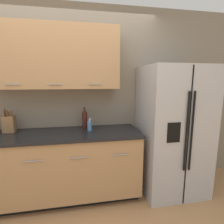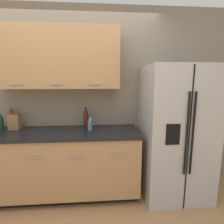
{
  "view_description": "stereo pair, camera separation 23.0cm",
  "coord_description": "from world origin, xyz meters",
  "px_view_note": "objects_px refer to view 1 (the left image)",
  "views": [
    {
      "loc": [
        0.15,
        -1.51,
        1.56
      ],
      "look_at": [
        0.56,
        0.72,
        1.16
      ],
      "focal_mm": 28.0,
      "sensor_mm": 36.0,
      "label": 1
    },
    {
      "loc": [
        0.38,
        -1.54,
        1.56
      ],
      "look_at": [
        0.56,
        0.72,
        1.16
      ],
      "focal_mm": 28.0,
      "sensor_mm": 36.0,
      "label": 2
    }
  ],
  "objects_px": {
    "knife_block": "(9,124)",
    "soap_dispenser": "(90,126)",
    "wine_bottle": "(85,119)",
    "refrigerator": "(172,130)"
  },
  "relations": [
    {
      "from": "refrigerator",
      "to": "wine_bottle",
      "type": "bearing_deg",
      "value": 169.04
    },
    {
      "from": "refrigerator",
      "to": "knife_block",
      "type": "height_order",
      "value": "refrigerator"
    },
    {
      "from": "refrigerator",
      "to": "soap_dispenser",
      "type": "xyz_separation_m",
      "value": [
        -1.15,
        0.09,
        0.1
      ]
    },
    {
      "from": "wine_bottle",
      "to": "knife_block",
      "type": "bearing_deg",
      "value": -178.73
    },
    {
      "from": "wine_bottle",
      "to": "soap_dispenser",
      "type": "relative_size",
      "value": 1.79
    },
    {
      "from": "refrigerator",
      "to": "soap_dispenser",
      "type": "distance_m",
      "value": 1.15
    },
    {
      "from": "refrigerator",
      "to": "knife_block",
      "type": "bearing_deg",
      "value": 174.43
    },
    {
      "from": "knife_block",
      "to": "soap_dispenser",
      "type": "xyz_separation_m",
      "value": [
        1.03,
        -0.12,
        -0.04
      ]
    },
    {
      "from": "refrigerator",
      "to": "soap_dispenser",
      "type": "bearing_deg",
      "value": 175.41
    },
    {
      "from": "knife_block",
      "to": "soap_dispenser",
      "type": "height_order",
      "value": "knife_block"
    }
  ]
}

